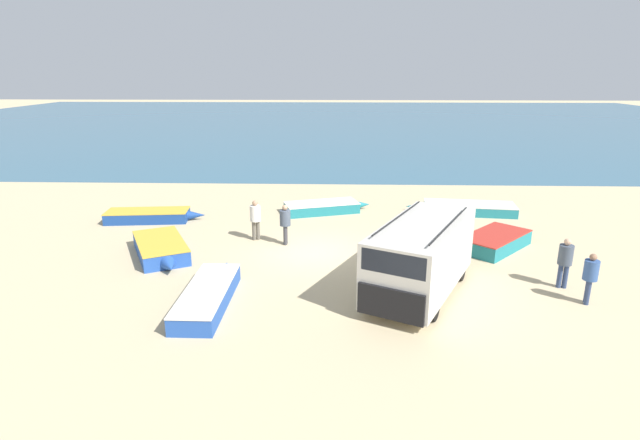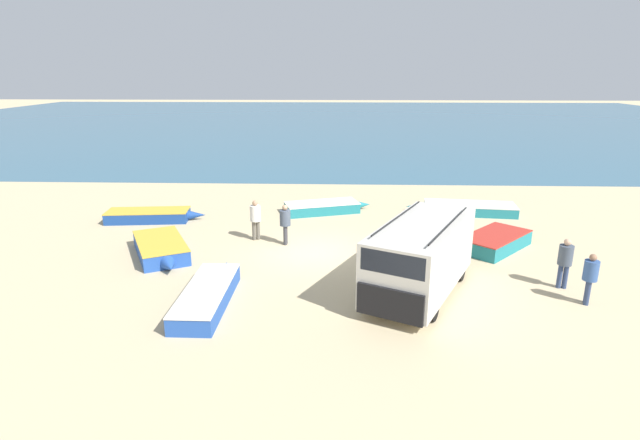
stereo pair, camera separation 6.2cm
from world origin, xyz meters
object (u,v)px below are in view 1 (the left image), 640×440
(fisherman_0, at_px, (285,221))
(fisherman_3, at_px, (590,274))
(fishing_rowboat_3, at_px, (467,208))
(fishing_rowboat_4, at_px, (496,241))
(fishing_rowboat_0, at_px, (209,294))
(fisherman_1, at_px, (565,259))
(fishing_rowboat_2, at_px, (324,207))
(fisherman_2, at_px, (255,216))
(fishing_rowboat_1, at_px, (161,249))
(parked_van, at_px, (421,255))
(fishing_rowboat_5, at_px, (151,216))

(fisherman_0, height_order, fisherman_3, fisherman_0)
(fishing_rowboat_3, xyz_separation_m, fisherman_3, (1.17, -9.99, 0.72))
(fishing_rowboat_4, xyz_separation_m, fisherman_3, (1.26, -4.93, 0.67))
(fishing_rowboat_0, height_order, fisherman_1, fisherman_1)
(fishing_rowboat_2, height_order, fisherman_2, fisherman_2)
(fishing_rowboat_1, bearing_deg, fisherman_1, 52.83)
(fishing_rowboat_0, distance_m, fishing_rowboat_3, 14.62)
(fishing_rowboat_0, distance_m, fisherman_3, 11.57)
(fisherman_3, bearing_deg, parked_van, -165.76)
(fishing_rowboat_1, height_order, fishing_rowboat_5, fishing_rowboat_1)
(fisherman_1, distance_m, fisherman_3, 1.18)
(fisherman_0, bearing_deg, parked_van, 138.28)
(fishing_rowboat_1, distance_m, fishing_rowboat_4, 13.15)
(fishing_rowboat_4, bearing_deg, fishing_rowboat_3, 42.40)
(fishing_rowboat_1, distance_m, fisherman_0, 4.91)
(fishing_rowboat_4, distance_m, fisherman_2, 9.80)
(parked_van, relative_size, fisherman_1, 3.33)
(fishing_rowboat_3, height_order, fisherman_0, fisherman_0)
(fishing_rowboat_3, distance_m, fisherman_3, 10.08)
(fishing_rowboat_0, relative_size, fishing_rowboat_2, 1.08)
(fishing_rowboat_1, xyz_separation_m, fishing_rowboat_3, (13.17, 6.43, -0.05))
(fishing_rowboat_2, distance_m, fishing_rowboat_5, 8.31)
(parked_van, height_order, fishing_rowboat_5, parked_van)
(fishing_rowboat_1, height_order, fishing_rowboat_2, fishing_rowboat_1)
(fishing_rowboat_0, distance_m, fisherman_2, 5.98)
(fishing_rowboat_0, xyz_separation_m, fishing_rowboat_3, (10.37, 10.31, -0.03))
(fishing_rowboat_2, relative_size, fishing_rowboat_4, 1.25)
(fishing_rowboat_1, xyz_separation_m, fishing_rowboat_4, (13.08, 1.38, 0.00))
(parked_van, bearing_deg, fishing_rowboat_5, -96.72)
(parked_van, bearing_deg, fishing_rowboat_0, -55.31)
(fishing_rowboat_5, bearing_deg, fisherman_3, -32.27)
(fishing_rowboat_4, relative_size, fisherman_2, 2.09)
(fishing_rowboat_4, height_order, fisherman_1, fisherman_1)
(fishing_rowboat_1, bearing_deg, fishing_rowboat_3, 88.59)
(fisherman_1, bearing_deg, fisherman_3, -156.37)
(fishing_rowboat_0, xyz_separation_m, fisherman_2, (0.53, 5.91, 0.74))
(fishing_rowboat_0, relative_size, fishing_rowboat_4, 1.35)
(fisherman_2, distance_m, fisherman_3, 12.35)
(fishing_rowboat_3, height_order, fisherman_2, fisherman_2)
(fishing_rowboat_5, xyz_separation_m, fisherman_3, (16.39, -8.10, 0.70))
(parked_van, relative_size, fishing_rowboat_1, 1.37)
(fishing_rowboat_2, bearing_deg, fishing_rowboat_4, -52.86)
(fisherman_3, bearing_deg, fisherman_0, 173.70)
(parked_van, bearing_deg, fishing_rowboat_1, -80.90)
(fishing_rowboat_3, xyz_separation_m, fishing_rowboat_4, (-0.09, -5.05, 0.05))
(parked_van, xyz_separation_m, fisherman_2, (-6.02, 4.98, -0.25))
(fishing_rowboat_3, bearing_deg, fishing_rowboat_5, 13.58)
(fishing_rowboat_3, distance_m, fisherman_2, 10.80)
(fisherman_0, relative_size, fisherman_3, 1.03)
(fishing_rowboat_3, bearing_deg, fisherman_0, 36.44)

